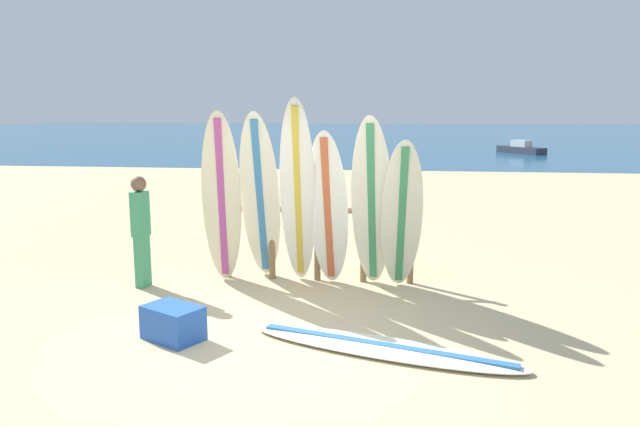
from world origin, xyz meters
The scene contains 13 objects.
ground_plane centered at (0.00, 0.00, 0.00)m, with size 120.00×120.00×0.00m, color #D3BC8C.
ocean_water centered at (0.00, 58.00, 0.00)m, with size 120.00×80.00×0.01m, color #1E5984.
surfboard_rack centered at (0.27, 2.38, 0.69)m, with size 2.69×0.09×1.15m.
surfboard_leaning_far_left centered at (-0.97, 1.96, 1.19)m, with size 0.64×0.78×2.38m.
surfboard_leaning_left centered at (-0.47, 2.09, 1.19)m, with size 0.62×1.12×2.37m.
surfboard_leaning_center_left centered at (0.05, 2.05, 1.27)m, with size 0.53×0.85×2.55m.
surfboard_leaning_center centered at (0.45, 2.11, 1.06)m, with size 0.61×0.62×2.13m.
surfboard_leaning_center_right centered at (1.04, 1.94, 1.16)m, with size 0.57×1.00×2.33m.
surfboard_leaning_right centered at (1.42, 1.94, 1.02)m, with size 0.59×0.83×2.03m.
surfboard_lying_on_sand centered at (1.25, -0.03, 0.04)m, with size 2.88×1.34×0.08m.
beachgoer_standing centered at (-2.03, 1.77, 0.83)m, with size 0.20×0.26×1.51m.
small_boat_offshore centered at (8.24, 28.49, 0.26)m, with size 2.30×3.01×0.71m.
cooler_box centered at (-0.94, 0.01, 0.18)m, with size 0.60×0.40×0.36m, color blue.
Camera 1 is at (1.32, -5.68, 2.37)m, focal length 33.42 mm.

